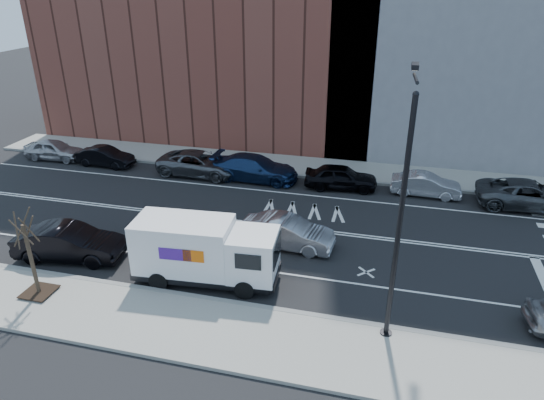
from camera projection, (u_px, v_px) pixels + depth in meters
The scene contains 18 objects.
ground at pixel (257, 224), 25.92m from camera, with size 120.00×120.00×0.00m, color black.
sidewalk_near at pixel (194, 328), 18.16m from camera, with size 44.00×3.60×0.15m, color gray.
sidewalk_far at pixel (292, 165), 33.62m from camera, with size 44.00×3.60×0.15m, color gray.
curb_near at pixel (211, 300), 19.73m from camera, with size 44.00×0.25×0.17m, color gray.
curb_far at pixel (286, 175), 32.03m from camera, with size 44.00×0.25×0.17m, color gray.
road_markings at pixel (257, 224), 25.92m from camera, with size 40.00×8.60×0.01m, color white, non-canonical shape.
streetlight at pixel (401, 207), 16.15m from camera, with size 0.44×4.02×9.34m.
street_tree at pixel (33, 266), 19.48m from camera, with size 1.20×1.20×3.75m.
fedex_van at pixel (205, 251), 20.54m from camera, with size 6.32×2.57×2.82m.
far_parked_a at pixel (54, 150), 34.66m from camera, with size 1.71×4.25×1.45m, color #A7A7AC.
far_parked_b at pixel (105, 157), 33.51m from camera, with size 1.40×4.01×1.32m, color black.
far_parked_c at pixel (200, 164), 31.98m from camera, with size 2.57×5.57×1.55m, color #52555A.
far_parked_d at pixel (255, 168), 31.15m from camera, with size 2.26×5.57×1.62m, color navy.
far_parked_e at pixel (341, 177), 29.90m from camera, with size 1.79×4.44×1.51m, color black.
far_parked_f at pixel (426, 185), 29.00m from camera, with size 1.43×4.09×1.35m, color silver.
far_parked_g at pixel (529, 195), 27.41m from camera, with size 2.61×5.65×1.57m, color #424549.
driving_sedan at pixel (287, 232), 23.48m from camera, with size 1.61×4.61×1.52m, color #B0AFB4.
near_parked_rear_a at pixel (69, 243), 22.43m from camera, with size 1.74×4.99×1.64m, color black.
Camera 1 is at (6.38, -22.06, 12.11)m, focal length 32.00 mm.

